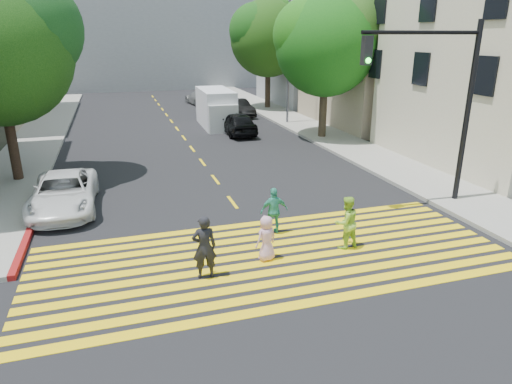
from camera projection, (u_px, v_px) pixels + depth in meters
name	position (u px, v px, depth m)	size (l,w,h in m)	color
ground	(290.00, 279.00, 11.85)	(120.00, 120.00, 0.00)	black
sidewalk_left	(42.00, 132.00, 29.30)	(3.00, 40.00, 0.15)	gray
sidewalk_right	(331.00, 138.00, 27.75)	(3.00, 60.00, 0.15)	gray
curb_red	(34.00, 221.00, 15.31)	(0.20, 8.00, 0.16)	maroon
crosswalk	(274.00, 257.00, 13.00)	(13.40, 5.30, 0.01)	yellow
lane_line	(174.00, 125.00, 32.16)	(0.12, 34.40, 0.01)	yellow
building_right_tan	(394.00, 50.00, 31.59)	(10.00, 10.00, 10.00)	tan
building_right_grey	(325.00, 47.00, 41.52)	(10.00, 10.00, 10.00)	gray
backdrop_block	(142.00, 35.00, 53.23)	(30.00, 8.00, 12.00)	gray
tree_right_near	(328.00, 40.00, 26.10)	(7.87, 7.63, 8.51)	black
tree_right_far	(269.00, 34.00, 37.28)	(6.95, 6.37, 8.98)	black
pedestrian_man	(204.00, 247.00, 11.67)	(0.63, 0.41, 1.72)	black
pedestrian_woman	(346.00, 223.00, 13.34)	(0.78, 0.61, 1.60)	#9CD43C
pedestrian_child	(266.00, 238.00, 12.66)	(0.64, 0.42, 1.31)	#D59FB9
pedestrian_extra	(274.00, 211.00, 14.35)	(0.89, 0.37, 1.52)	teal
white_sedan	(64.00, 193.00, 16.31)	(2.17, 4.71, 1.31)	silver
dark_car_near	(238.00, 123.00, 28.82)	(1.69, 4.19, 1.43)	black
silver_car	(200.00, 98.00, 41.37)	(1.75, 4.30, 1.25)	#A8A9A9
dark_car_parked	(239.00, 108.00, 35.33)	(1.38, 3.94, 1.30)	black
white_van	(217.00, 109.00, 31.17)	(2.15, 5.36, 2.50)	white
traffic_signal	(441.00, 90.00, 15.64)	(4.44, 0.45, 6.51)	black
street_lamp	(286.00, 50.00, 30.78)	(1.97, 0.22, 8.74)	#575863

